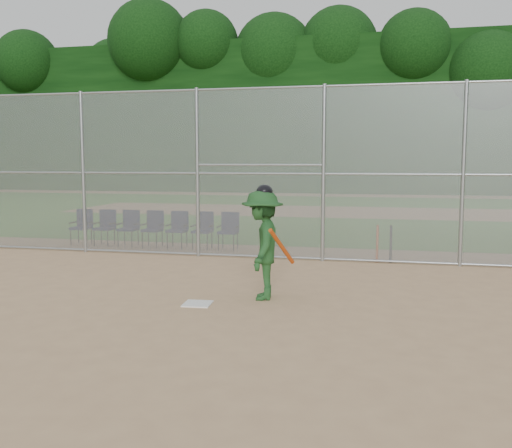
# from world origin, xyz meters

# --- Properties ---
(ground) EXTENTS (100.00, 100.00, 0.00)m
(ground) POSITION_xyz_m (0.00, 0.00, 0.00)
(ground) COLOR tan
(ground) RESTS_ON ground
(grass_strip) EXTENTS (100.00, 100.00, 0.00)m
(grass_strip) POSITION_xyz_m (0.00, 18.00, 0.01)
(grass_strip) COLOR #337021
(grass_strip) RESTS_ON ground
(dirt_patch_far) EXTENTS (24.00, 24.00, 0.00)m
(dirt_patch_far) POSITION_xyz_m (0.00, 18.00, 0.01)
(dirt_patch_far) COLOR tan
(dirt_patch_far) RESTS_ON ground
(backstop_fence) EXTENTS (16.09, 0.09, 4.00)m
(backstop_fence) POSITION_xyz_m (0.00, 5.00, 2.07)
(backstop_fence) COLOR gray
(backstop_fence) RESTS_ON ground
(treeline) EXTENTS (81.00, 60.00, 11.00)m
(treeline) POSITION_xyz_m (0.00, 20.00, 5.50)
(treeline) COLOR black
(treeline) RESTS_ON ground
(home_plate) EXTENTS (0.47, 0.47, 0.02)m
(home_plate) POSITION_xyz_m (-0.52, 0.54, 0.01)
(home_plate) COLOR white
(home_plate) RESTS_ON ground
(batter_at_plate) EXTENTS (0.98, 1.34, 1.91)m
(batter_at_plate) POSITION_xyz_m (0.41, 1.16, 0.92)
(batter_at_plate) COLOR #1F4E22
(batter_at_plate) RESTS_ON ground
(spare_bats) EXTENTS (0.36, 0.26, 0.84)m
(spare_bats) POSITION_xyz_m (2.38, 5.17, 0.42)
(spare_bats) COLOR #D84C14
(spare_bats) RESTS_ON ground
(chair_0) EXTENTS (0.54, 0.52, 0.96)m
(chair_0) POSITION_xyz_m (-5.79, 6.17, 0.48)
(chair_0) COLOR #10183C
(chair_0) RESTS_ON ground
(chair_1) EXTENTS (0.54, 0.52, 0.96)m
(chair_1) POSITION_xyz_m (-5.09, 6.17, 0.48)
(chair_1) COLOR #10183C
(chair_1) RESTS_ON ground
(chair_2) EXTENTS (0.54, 0.52, 0.96)m
(chair_2) POSITION_xyz_m (-4.39, 6.17, 0.48)
(chair_2) COLOR #10183C
(chair_2) RESTS_ON ground
(chair_3) EXTENTS (0.54, 0.52, 0.96)m
(chair_3) POSITION_xyz_m (-3.69, 6.17, 0.48)
(chair_3) COLOR #10183C
(chair_3) RESTS_ON ground
(chair_4) EXTENTS (0.54, 0.52, 0.96)m
(chair_4) POSITION_xyz_m (-2.99, 6.17, 0.48)
(chair_4) COLOR #10183C
(chair_4) RESTS_ON ground
(chair_5) EXTENTS (0.54, 0.52, 0.96)m
(chair_5) POSITION_xyz_m (-2.28, 6.17, 0.48)
(chair_5) COLOR #10183C
(chair_5) RESTS_ON ground
(chair_6) EXTENTS (0.54, 0.52, 0.96)m
(chair_6) POSITION_xyz_m (-1.58, 6.17, 0.48)
(chair_6) COLOR #10183C
(chair_6) RESTS_ON ground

